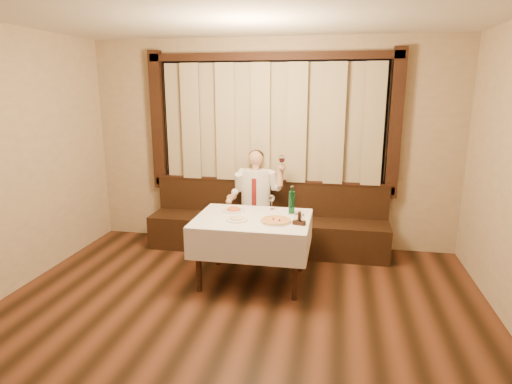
% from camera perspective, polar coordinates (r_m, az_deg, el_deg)
% --- Properties ---
extents(room, '(5.01, 6.01, 2.81)m').
position_cam_1_polar(room, '(3.89, -2.59, 3.94)').
color(room, black).
rests_on(room, ground).
extents(banquette, '(3.20, 0.61, 0.94)m').
position_cam_1_polar(banquette, '(5.85, 1.52, -4.67)').
color(banquette, black).
rests_on(banquette, ground).
extents(dining_table, '(1.27, 0.97, 0.76)m').
position_cam_1_polar(dining_table, '(4.79, -0.45, -4.62)').
color(dining_table, black).
rests_on(dining_table, ground).
extents(pizza, '(0.34, 0.34, 0.04)m').
position_cam_1_polar(pizza, '(4.60, 2.66, -3.84)').
color(pizza, white).
rests_on(pizza, dining_table).
extents(pasta_red, '(0.27, 0.27, 0.09)m').
position_cam_1_polar(pasta_red, '(4.99, -2.99, -2.15)').
color(pasta_red, white).
rests_on(pasta_red, dining_table).
extents(pasta_cream, '(0.24, 0.24, 0.08)m').
position_cam_1_polar(pasta_cream, '(4.65, -2.55, -3.38)').
color(pasta_cream, white).
rests_on(pasta_cream, dining_table).
extents(green_bottle, '(0.07, 0.07, 0.32)m').
position_cam_1_polar(green_bottle, '(4.89, 4.78, -1.32)').
color(green_bottle, '#115028').
rests_on(green_bottle, dining_table).
extents(table_wine_glass, '(0.07, 0.07, 0.18)m').
position_cam_1_polar(table_wine_glass, '(5.03, 2.12, -0.92)').
color(table_wine_glass, white).
rests_on(table_wine_glass, dining_table).
extents(cruet_caddy, '(0.14, 0.09, 0.14)m').
position_cam_1_polar(cruet_caddy, '(4.52, 5.77, -3.75)').
color(cruet_caddy, black).
rests_on(cruet_caddy, dining_table).
extents(seated_man, '(0.73, 0.55, 1.36)m').
position_cam_1_polar(seated_man, '(5.66, -0.10, -0.17)').
color(seated_man, black).
rests_on(seated_man, ground).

